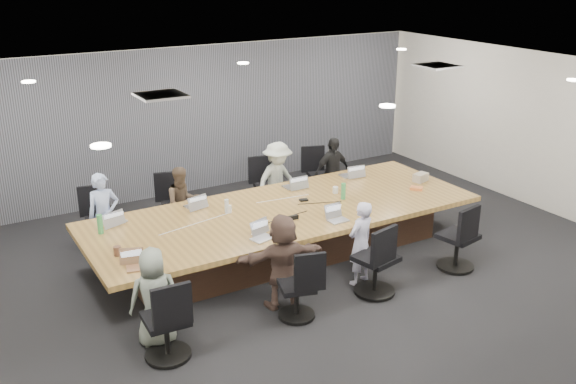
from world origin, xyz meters
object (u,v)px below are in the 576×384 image
chair_6 (376,264)px  laptop_4 (139,268)px  bottle_green_right (343,191)px  person_5 (283,261)px  chair_3 (322,179)px  person_2 (278,181)px  chair_5 (297,291)px  mug_brown (117,251)px  chair_2 (268,191)px  laptop_0 (114,222)px  snack_packet (416,188)px  bottle_green_left (100,224)px  laptop_3 (350,175)px  stapler (293,218)px  canvas_bag (421,177)px  conference_table (285,230)px  chair_1 (176,209)px  person_1 (183,203)px  person_4 (155,297)px  person_6 (361,243)px  bottle_clear (227,206)px  laptop_5 (263,239)px  chair_7 (457,241)px  chair_0 (100,225)px  laptop_6 (338,221)px  person_3 (332,172)px  laptop_2 (294,186)px  chair_4 (166,325)px  person_0 (104,215)px

chair_6 → laptop_4: 3.12m
bottle_green_right → person_5: bearing=-145.3°
chair_3 → person_5: size_ratio=0.64×
person_2 → chair_5: bearing=-127.0°
chair_3 → mug_brown: mug_brown is taller
chair_3 → laptop_4: 5.00m
chair_2 → person_5: 3.39m
laptop_0 → laptop_4: size_ratio=1.13×
snack_packet → bottle_green_left: bearing=170.4°
person_5 → laptop_3: bearing=-131.0°
stapler → laptop_3: bearing=36.7°
canvas_bag → laptop_3: bearing=135.6°
conference_table → snack_packet: bearing=-8.2°
chair_1 → person_1: bearing=105.6°
laptop_3 → person_4: size_ratio=0.28×
person_6 → mug_brown: person_6 is taller
stapler → chair_6: bearing=-63.5°
bottle_clear → stapler: 1.02m
laptop_5 → person_5: bearing=-103.4°
person_2 → conference_table: bearing=-126.9°
chair_3 → laptop_4: (-4.32, -2.50, 0.34)m
laptop_3 → person_5: (-2.60, -2.15, -0.11)m
person_1 → person_2: person_2 is taller
chair_2 → person_5: size_ratio=0.61×
chair_7 → person_1: bearing=124.0°
chair_0 → laptop_3: 4.28m
laptop_5 → snack_packet: size_ratio=1.50×
chair_5 → bottle_green_right: bearing=57.6°
laptop_6 → mug_brown: bearing=169.4°
person_2 → bottle_clear: person_2 is taller
person_5 → canvas_bag: bearing=-150.0°
chair_1 → person_2: bearing=-175.7°
chair_0 → bottle_green_right: (3.41, -1.78, 0.50)m
laptop_3 → canvas_bag: bearing=140.1°
person_3 → person_2: bearing=176.3°
chair_1 → laptop_0: 1.60m
person_4 → canvas_bag: bearing=-155.9°
chair_7 → mug_brown: 4.81m
chair_0 → stapler: bearing=148.0°
person_3 → laptop_3: person_3 is taller
chair_1 → laptop_2: (1.75, -0.90, 0.37)m
stapler → bottle_green_right: bearing=20.3°
chair_3 → chair_4: (-4.32, -3.40, 0.00)m
bottle_clear → chair_7: bearing=-36.1°
mug_brown → snack_packet: bearing=-0.4°
laptop_6 → chair_0: bearing=137.0°
person_1 → stapler: 2.04m
chair_7 → person_6: person_6 is taller
person_0 → laptop_4: 2.16m
laptop_0 → snack_packet: 4.83m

